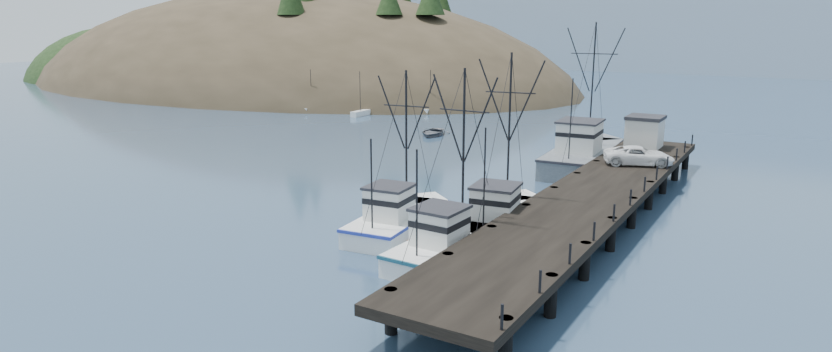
{
  "coord_description": "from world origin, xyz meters",
  "views": [
    {
      "loc": [
        25.32,
        -24.95,
        12.8
      ],
      "look_at": [
        2.85,
        12.16,
        2.5
      ],
      "focal_mm": 28.0,
      "sensor_mm": 36.0,
      "label": 1
    }
  ],
  "objects_px": {
    "trawler_far": "(502,217)",
    "work_vessel": "(584,154)",
    "trawler_mid": "(400,219)",
    "motorboat": "(432,135)",
    "pier": "(592,197)",
    "pickup_truck": "(639,156)",
    "trawler_near": "(453,243)",
    "pier_shed": "(645,131)"
  },
  "relations": [
    {
      "from": "trawler_near",
      "to": "work_vessel",
      "type": "height_order",
      "value": "work_vessel"
    },
    {
      "from": "pickup_truck",
      "to": "pier",
      "type": "bearing_deg",
      "value": 154.78
    },
    {
      "from": "trawler_mid",
      "to": "motorboat",
      "type": "bearing_deg",
      "value": 116.53
    },
    {
      "from": "pier",
      "to": "pier_shed",
      "type": "distance_m",
      "value": 18.1
    },
    {
      "from": "pier",
      "to": "pier_shed",
      "type": "relative_size",
      "value": 13.75
    },
    {
      "from": "pickup_truck",
      "to": "motorboat",
      "type": "distance_m",
      "value": 29.63
    },
    {
      "from": "pier",
      "to": "trawler_near",
      "type": "height_order",
      "value": "trawler_near"
    },
    {
      "from": "pier",
      "to": "pickup_truck",
      "type": "bearing_deg",
      "value": 86.66
    },
    {
      "from": "trawler_far",
      "to": "pier_shed",
      "type": "height_order",
      "value": "trawler_far"
    },
    {
      "from": "trawler_far",
      "to": "motorboat",
      "type": "bearing_deg",
      "value": 126.88
    },
    {
      "from": "trawler_near",
      "to": "trawler_mid",
      "type": "height_order",
      "value": "trawler_near"
    },
    {
      "from": "work_vessel",
      "to": "pickup_truck",
      "type": "distance_m",
      "value": 8.38
    },
    {
      "from": "trawler_far",
      "to": "pier_shed",
      "type": "xyz_separation_m",
      "value": [
        3.6,
        22.66,
        2.6
      ]
    },
    {
      "from": "trawler_near",
      "to": "trawler_far",
      "type": "relative_size",
      "value": 0.95
    },
    {
      "from": "trawler_near",
      "to": "trawler_far",
      "type": "bearing_deg",
      "value": 87.18
    },
    {
      "from": "pickup_truck",
      "to": "motorboat",
      "type": "height_order",
      "value": "pickup_truck"
    },
    {
      "from": "pier",
      "to": "work_vessel",
      "type": "distance_m",
      "value": 16.76
    },
    {
      "from": "pier",
      "to": "trawler_far",
      "type": "xyz_separation_m",
      "value": [
        -4.32,
        -4.66,
        -0.87
      ]
    },
    {
      "from": "pier",
      "to": "pier_shed",
      "type": "height_order",
      "value": "pier_shed"
    },
    {
      "from": "motorboat",
      "to": "trawler_near",
      "type": "bearing_deg",
      "value": -72.96
    },
    {
      "from": "trawler_near",
      "to": "pier_shed",
      "type": "distance_m",
      "value": 29.01
    },
    {
      "from": "pier",
      "to": "work_vessel",
      "type": "height_order",
      "value": "work_vessel"
    },
    {
      "from": "trawler_mid",
      "to": "motorboat",
      "type": "relative_size",
      "value": 2.07
    },
    {
      "from": "pickup_truck",
      "to": "motorboat",
      "type": "bearing_deg",
      "value": 40.77
    },
    {
      "from": "pier",
      "to": "trawler_near",
      "type": "bearing_deg",
      "value": -113.46
    },
    {
      "from": "trawler_mid",
      "to": "pier_shed",
      "type": "xyz_separation_m",
      "value": [
        8.96,
        26.21,
        2.6
      ]
    },
    {
      "from": "trawler_near",
      "to": "pier_shed",
      "type": "bearing_deg",
      "value": 82.25
    },
    {
      "from": "trawler_near",
      "to": "motorboat",
      "type": "bearing_deg",
      "value": 121.44
    },
    {
      "from": "motorboat",
      "to": "trawler_mid",
      "type": "bearing_deg",
      "value": -77.87
    },
    {
      "from": "pier",
      "to": "motorboat",
      "type": "height_order",
      "value": "pier"
    },
    {
      "from": "trawler_mid",
      "to": "work_vessel",
      "type": "xyz_separation_m",
      "value": [
        4.32,
        24.09,
        0.41
      ]
    },
    {
      "from": "trawler_far",
      "to": "motorboat",
      "type": "distance_m",
      "value": 35.48
    },
    {
      "from": "pier_shed",
      "to": "trawler_mid",
      "type": "bearing_deg",
      "value": -108.86
    },
    {
      "from": "pier_shed",
      "to": "pickup_truck",
      "type": "height_order",
      "value": "pier_shed"
    },
    {
      "from": "trawler_mid",
      "to": "trawler_far",
      "type": "relative_size",
      "value": 0.91
    },
    {
      "from": "trawler_near",
      "to": "pickup_truck",
      "type": "bearing_deg",
      "value": 75.94
    },
    {
      "from": "pier",
      "to": "work_vessel",
      "type": "relative_size",
      "value": 2.78
    },
    {
      "from": "trawler_mid",
      "to": "trawler_far",
      "type": "xyz_separation_m",
      "value": [
        5.35,
        3.55,
        0.0
      ]
    },
    {
      "from": "pier",
      "to": "pier_shed",
      "type": "bearing_deg",
      "value": 92.28
    },
    {
      "from": "pier",
      "to": "trawler_near",
      "type": "distance_m",
      "value": 11.62
    },
    {
      "from": "pier_shed",
      "to": "motorboat",
      "type": "xyz_separation_m",
      "value": [
        -24.89,
        5.72,
        -3.42
      ]
    },
    {
      "from": "trawler_far",
      "to": "work_vessel",
      "type": "xyz_separation_m",
      "value": [
        -1.03,
        20.53,
        0.41
      ]
    }
  ]
}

